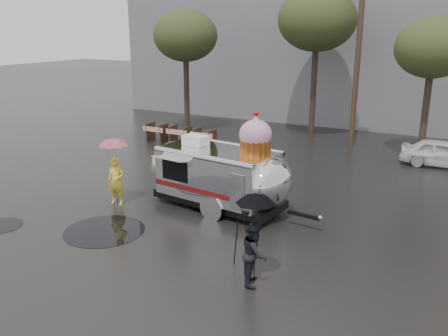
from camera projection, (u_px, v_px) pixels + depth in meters
The scene contains 14 objects.
ground at pixel (156, 236), 14.19m from camera, with size 120.00×120.00×0.00m, color black.
puddles at pixel (180, 210), 16.19m from camera, with size 7.87×7.98×0.01m.
grey_building at pixel (301, 20), 34.46m from camera, with size 22.00×12.00×13.00m, color slate.
utility_pole at pixel (358, 56), 23.62m from camera, with size 1.60×0.28×9.00m.
tree_left at pixel (185, 36), 26.76m from camera, with size 3.64×3.64×6.95m.
tree_mid at pixel (317, 20), 25.09m from camera, with size 4.20×4.20×8.03m.
tree_right at pixel (433, 49), 21.08m from camera, with size 3.36×3.36×6.42m.
barricade_row at pixel (180, 135), 24.97m from camera, with size 4.30×0.80×1.00m.
airstream_trailer at pixel (221, 173), 16.08m from camera, with size 6.62×2.77×3.59m.
person_left at pixel (116, 181), 16.51m from camera, with size 0.61×0.40×1.68m, color yellow.
umbrella_pink at pixel (114, 150), 16.19m from camera, with size 1.25×1.25×2.40m.
person_right at pixel (255, 253), 11.38m from camera, with size 0.76×0.42×1.58m, color black.
umbrella_black at pixel (255, 209), 11.05m from camera, with size 1.14×1.14×2.33m.
tripod at pixel (246, 233), 12.18m from camera, with size 0.61×0.62×1.54m.
Camera 1 is at (7.88, -10.56, 6.02)m, focal length 38.00 mm.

